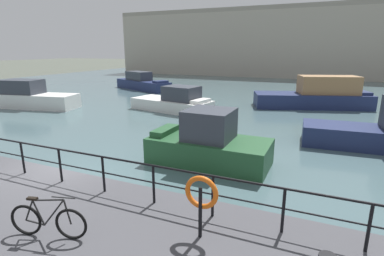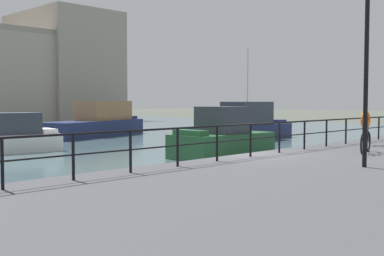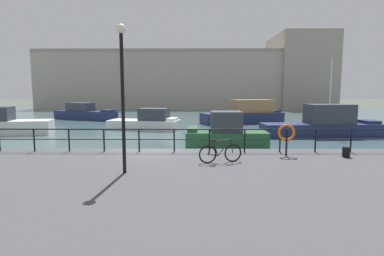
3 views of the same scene
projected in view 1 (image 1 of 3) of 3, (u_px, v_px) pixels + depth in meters
name	position (u px, v px, depth m)	size (l,w,h in m)	color
ground_plane	(60.00, 189.00, 10.46)	(240.00, 240.00, 0.00)	#4C5147
water_basin	(252.00, 88.00, 37.21)	(80.00, 60.00, 0.01)	#476066
harbor_building	(311.00, 42.00, 53.14)	(59.12, 16.01, 15.09)	#A89E8E
moored_red_daysailer	(317.00, 95.00, 24.82)	(9.61, 5.58, 2.61)	navy
moored_cabin_cruiser	(24.00, 97.00, 24.90)	(9.13, 3.93, 2.30)	white
moored_green_narrowboat	(209.00, 144.00, 12.59)	(5.04, 2.40, 2.33)	#23512D
moored_harbor_tender	(174.00, 102.00, 23.48)	(6.86, 3.64, 1.99)	white
moored_white_yacht	(142.00, 83.00, 36.07)	(8.66, 5.39, 2.11)	navy
quay_railing	(59.00, 159.00, 9.01)	(22.98, 0.07, 1.08)	black
parked_bicycle	(48.00, 221.00, 6.39)	(1.73, 0.51, 0.98)	black
life_ring_stand	(201.00, 195.00, 6.30)	(0.75, 0.16, 1.40)	black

